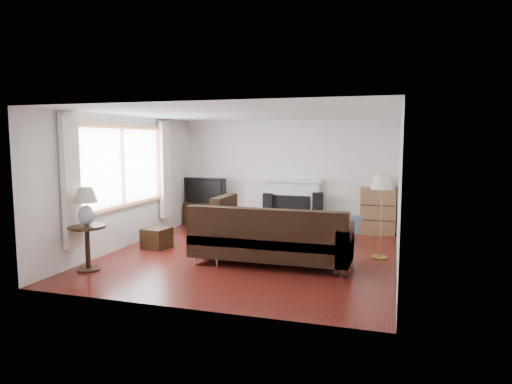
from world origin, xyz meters
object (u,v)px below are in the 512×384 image
(tv_stand, at_px, (207,214))
(bookshelf, at_px, (378,211))
(sectional_sofa, at_px, (271,237))
(side_table, at_px, (88,248))
(floor_lamp, at_px, (381,216))
(coffee_table, at_px, (297,233))

(tv_stand, relative_size, bookshelf, 1.04)
(sectional_sofa, relative_size, side_table, 3.91)
(sectional_sofa, xyz_separation_m, floor_lamp, (1.72, 0.90, 0.29))
(bookshelf, xyz_separation_m, side_table, (-4.25, -4.24, -0.15))
(floor_lamp, distance_m, side_table, 4.88)
(coffee_table, distance_m, floor_lamp, 1.79)
(coffee_table, height_order, floor_lamp, floor_lamp)
(tv_stand, xyz_separation_m, coffee_table, (2.52, -1.46, -0.04))
(floor_lamp, xyz_separation_m, side_table, (-4.37, -2.13, -0.38))
(floor_lamp, bearing_deg, sectional_sofa, -152.32)
(coffee_table, bearing_deg, floor_lamp, -1.78)
(tv_stand, distance_m, sectional_sofa, 3.82)
(bookshelf, distance_m, coffee_table, 2.13)
(bookshelf, bearing_deg, side_table, -135.05)
(coffee_table, xyz_separation_m, side_table, (-2.77, -2.73, 0.14))
(tv_stand, height_order, floor_lamp, floor_lamp)
(sectional_sofa, bearing_deg, floor_lamp, 27.68)
(bookshelf, relative_size, coffee_table, 0.88)
(floor_lamp, bearing_deg, coffee_table, 159.54)
(sectional_sofa, height_order, coffee_table, sectional_sofa)
(tv_stand, height_order, side_table, side_table)
(floor_lamp, bearing_deg, tv_stand, 153.51)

